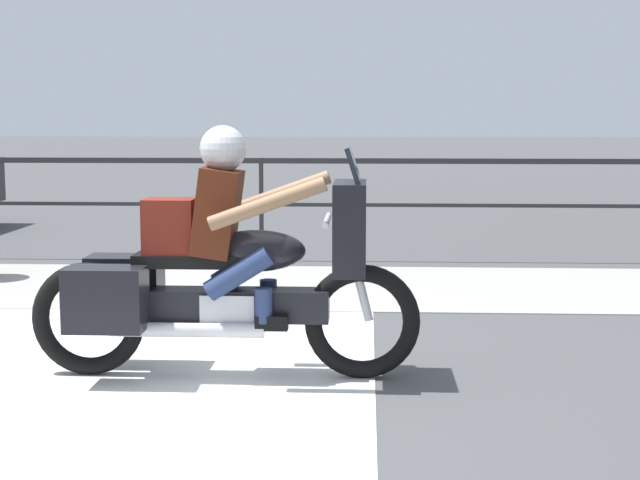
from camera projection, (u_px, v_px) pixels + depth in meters
ground_plane at (175, 383)px, 6.07m from camera, size 120.00×120.00×0.00m
sidewalk_band at (244, 286)px, 9.44m from camera, size 44.00×2.40×0.01m
crosswalk_band at (64, 390)px, 5.90m from camera, size 3.76×6.00×0.01m
fence_railing at (261, 180)px, 10.95m from camera, size 36.00×0.05×1.16m
motorcycle at (220, 268)px, 6.14m from camera, size 2.47×0.76×1.59m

